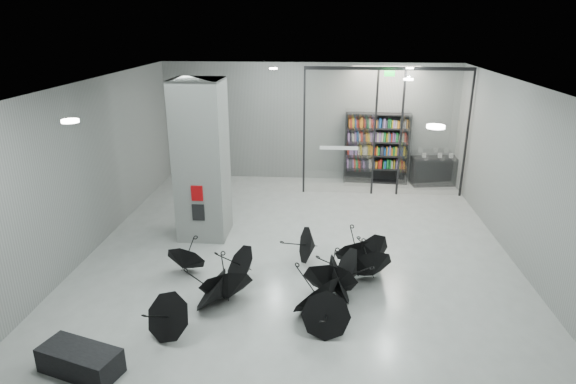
# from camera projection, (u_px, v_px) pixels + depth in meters

# --- Properties ---
(room) EXTENTS (14.00, 14.02, 4.01)m
(room) POSITION_uv_depth(u_px,v_px,m) (297.00, 150.00, 9.71)
(room) COLOR gray
(room) RESTS_ON ground
(column) EXTENTS (1.20, 1.20, 4.00)m
(column) POSITION_uv_depth(u_px,v_px,m) (202.00, 160.00, 12.05)
(column) COLOR slate
(column) RESTS_ON ground
(fire_cabinet) EXTENTS (0.28, 0.04, 0.38)m
(fire_cabinet) POSITION_uv_depth(u_px,v_px,m) (197.00, 193.00, 11.68)
(fire_cabinet) COLOR #A50A07
(fire_cabinet) RESTS_ON column
(info_panel) EXTENTS (0.30, 0.03, 0.42)m
(info_panel) POSITION_uv_depth(u_px,v_px,m) (198.00, 212.00, 11.85)
(info_panel) COLOR black
(info_panel) RESTS_ON column
(exit_sign) EXTENTS (0.30, 0.06, 0.15)m
(exit_sign) POSITION_uv_depth(u_px,v_px,m) (390.00, 74.00, 14.19)
(exit_sign) COLOR #0CE533
(exit_sign) RESTS_ON room
(glass_partition) EXTENTS (5.06, 0.08, 4.00)m
(glass_partition) POSITION_uv_depth(u_px,v_px,m) (385.00, 127.00, 14.92)
(glass_partition) COLOR silver
(glass_partition) RESTS_ON ground
(bench) EXTENTS (1.42, 0.93, 0.42)m
(bench) POSITION_uv_depth(u_px,v_px,m) (80.00, 360.00, 7.66)
(bench) COLOR black
(bench) RESTS_ON ground
(bookshelf) EXTENTS (2.19, 0.58, 2.39)m
(bookshelf) POSITION_uv_depth(u_px,v_px,m) (377.00, 148.00, 16.43)
(bookshelf) COLOR black
(bookshelf) RESTS_ON ground
(shop_counter) EXTENTS (1.65, 0.86, 0.95)m
(shop_counter) POSITION_uv_depth(u_px,v_px,m) (435.00, 171.00, 16.40)
(shop_counter) COLOR black
(shop_counter) RESTS_ON ground
(umbrella_cluster) EXTENTS (5.21, 4.03, 1.28)m
(umbrella_cluster) POSITION_uv_depth(u_px,v_px,m) (299.00, 282.00, 9.77)
(umbrella_cluster) COLOR black
(umbrella_cluster) RESTS_ON ground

